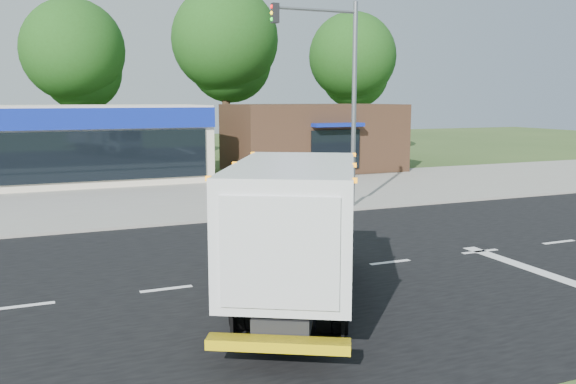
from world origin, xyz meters
name	(u,v)px	position (x,y,z in m)	size (l,w,h in m)	color
ground	(390,263)	(0.00, 0.00, 0.00)	(120.00, 120.00, 0.00)	#385123
road_asphalt	(390,263)	(0.00, 0.00, 0.00)	(60.00, 14.00, 0.02)	black
sidewalk	(277,209)	(0.00, 8.20, 0.06)	(60.00, 2.40, 0.12)	gray
parking_apron	(232,190)	(0.00, 14.00, 0.01)	(60.00, 9.00, 0.02)	gray
lane_markings	(464,270)	(1.35, -1.35, 0.02)	(55.20, 7.00, 0.01)	silver
ems_box_truck	(297,222)	(-3.64, -2.13, 1.81)	(5.29, 7.25, 3.13)	black
emergency_worker	(246,260)	(-4.60, -1.64, 0.96)	(0.81, 0.72, 1.96)	tan
retail_strip_mall	(26,145)	(-9.00, 19.93, 2.01)	(18.00, 6.20, 4.00)	beige
brown_storefront	(313,138)	(7.00, 19.98, 2.00)	(10.00, 6.70, 4.00)	#382316
traffic_signal_pole	(340,83)	(2.35, 7.60, 4.92)	(3.51, 0.25, 8.00)	gray
background_trees	(155,52)	(-0.85, 28.16, 7.38)	(36.77, 7.39, 12.10)	#332114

